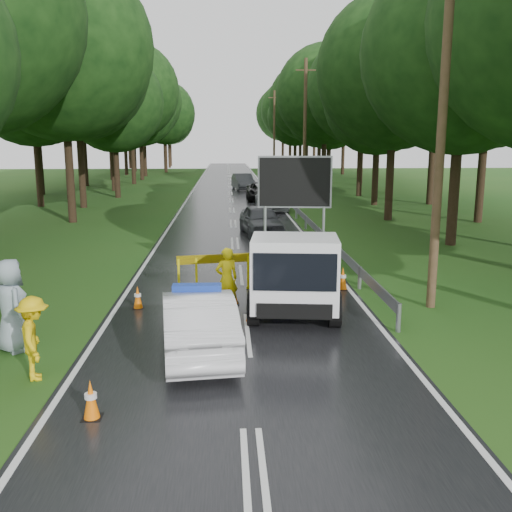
{
  "coord_description": "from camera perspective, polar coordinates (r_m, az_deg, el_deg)",
  "views": [
    {
      "loc": [
        -0.34,
        -12.72,
        4.47
      ],
      "look_at": [
        0.46,
        2.84,
        1.3
      ],
      "focal_mm": 40.0,
      "sensor_mm": 36.0,
      "label": 1
    }
  ],
  "objects": [
    {
      "name": "guardrail",
      "position": [
        42.77,
        2.49,
        6.24
      ],
      "size": [
        0.12,
        60.06,
        0.7
      ],
      "color": "gray",
      "rests_on": "ground"
    },
    {
      "name": "barrier",
      "position": [
        17.11,
        -3.37,
        -0.72
      ],
      "size": [
        2.7,
        0.54,
        1.13
      ],
      "rotation": [
        0.0,
        0.0,
        0.18
      ],
      "color": "yellow",
      "rests_on": "ground"
    },
    {
      "name": "queue_car_fourth",
      "position": [
        52.42,
        -1.3,
        7.43
      ],
      "size": [
        2.17,
        4.68,
        1.49
      ],
      "primitive_type": "imported",
      "rotation": [
        0.0,
        0.0,
        0.14
      ],
      "color": "#3B3D42",
      "rests_on": "ground"
    },
    {
      "name": "utility_pole_far",
      "position": [
        66.96,
        1.83,
        12.02
      ],
      "size": [
        1.4,
        0.24,
        10.0
      ],
      "color": "#42351E",
      "rests_on": "ground"
    },
    {
      "name": "utility_pole_near",
      "position": [
        15.74,
        18.14,
        13.11
      ],
      "size": [
        1.4,
        0.24,
        10.0
      ],
      "color": "#42351E",
      "rests_on": "ground"
    },
    {
      "name": "civilian",
      "position": [
        15.23,
        3.32,
        -1.69
      ],
      "size": [
        1.16,
        1.02,
        2.0
      ],
      "primitive_type": "imported",
      "rotation": [
        0.0,
        0.0,
        0.32
      ],
      "color": "#1B22B1",
      "rests_on": "ground"
    },
    {
      "name": "cone_far",
      "position": [
        15.77,
        -2.35,
        -3.59
      ],
      "size": [
        0.36,
        0.36,
        0.76
      ],
      "color": "black",
      "rests_on": "ground"
    },
    {
      "name": "police_sedan",
      "position": [
        12.23,
        -5.85,
        -6.6
      ],
      "size": [
        1.93,
        4.28,
        1.5
      ],
      "rotation": [
        0.0,
        0.0,
        3.26
      ],
      "color": "silver",
      "rests_on": "ground"
    },
    {
      "name": "cone_center",
      "position": [
        14.27,
        -0.47,
        -5.32
      ],
      "size": [
        0.33,
        0.33,
        0.71
      ],
      "color": "black",
      "rests_on": "ground"
    },
    {
      "name": "cone_right",
      "position": [
        17.49,
        8.67,
        -2.27
      ],
      "size": [
        0.34,
        0.34,
        0.71
      ],
      "color": "black",
      "rests_on": "ground"
    },
    {
      "name": "cone_near_left",
      "position": [
        9.91,
        -16.18,
        -13.68
      ],
      "size": [
        0.32,
        0.32,
        0.68
      ],
      "color": "black",
      "rests_on": "ground"
    },
    {
      "name": "queue_car_second",
      "position": [
        37.55,
        1.56,
        5.78
      ],
      "size": [
        2.07,
        5.01,
        1.45
      ],
      "primitive_type": "imported",
      "rotation": [
        0.0,
        0.0,
        -0.01
      ],
      "color": "gray",
      "rests_on": "ground"
    },
    {
      "name": "queue_car_third",
      "position": [
        43.5,
        0.56,
        6.5
      ],
      "size": [
        2.23,
        4.83,
        1.34
      ],
      "primitive_type": "imported",
      "rotation": [
        0.0,
        0.0,
        -0.0
      ],
      "color": "black",
      "rests_on": "ground"
    },
    {
      "name": "bystander_left",
      "position": [
        11.63,
        -21.32,
        -7.67
      ],
      "size": [
        0.9,
        1.18,
        1.62
      ],
      "primitive_type": "imported",
      "rotation": [
        0.0,
        0.0,
        1.89
      ],
      "color": "#DFB70C",
      "rests_on": "ground"
    },
    {
      "name": "queue_car_first",
      "position": [
        27.37,
        0.49,
        3.62
      ],
      "size": [
        2.21,
        4.37,
        1.43
      ],
      "primitive_type": "imported",
      "rotation": [
        0.0,
        0.0,
        0.13
      ],
      "color": "#414349",
      "rests_on": "ground"
    },
    {
      "name": "road",
      "position": [
        42.96,
        -2.5,
        5.54
      ],
      "size": [
        7.0,
        140.0,
        0.02
      ],
      "primitive_type": "cube",
      "color": "black",
      "rests_on": "ground"
    },
    {
      "name": "cone_left_mid",
      "position": [
        15.71,
        -11.74,
        -4.11
      ],
      "size": [
        0.3,
        0.3,
        0.64
      ],
      "color": "black",
      "rests_on": "ground"
    },
    {
      "name": "officer",
      "position": [
        15.16,
        -2.95,
        -2.32
      ],
      "size": [
        0.72,
        0.58,
        1.7
      ],
      "primitive_type": "imported",
      "rotation": [
        0.0,
        0.0,
        3.46
      ],
      "color": "yellow",
      "rests_on": "ground"
    },
    {
      "name": "work_truck",
      "position": [
        15.17,
        3.82,
        -1.42
      ],
      "size": [
        2.74,
        5.22,
        4.0
      ],
      "rotation": [
        0.0,
        0.0,
        -0.11
      ],
      "color": "gray",
      "rests_on": "ground"
    },
    {
      "name": "utility_pole_mid",
      "position": [
        41.1,
        4.9,
        12.3
      ],
      "size": [
        1.4,
        0.24,
        10.0
      ],
      "color": "#42351E",
      "rests_on": "ground"
    },
    {
      "name": "ground",
      "position": [
        13.49,
        -1.35,
        -7.86
      ],
      "size": [
        160.0,
        160.0,
        0.0
      ],
      "primitive_type": "plane",
      "color": "#1D4C15",
      "rests_on": "ground"
    },
    {
      "name": "bystander_right",
      "position": [
        13.26,
        -23.31,
        -4.58
      ],
      "size": [
        1.11,
        1.18,
        2.03
      ],
      "primitive_type": "imported",
      "rotation": [
        0.0,
        0.0,
        2.23
      ],
      "color": "#83949E",
      "rests_on": "ground"
    }
  ]
}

